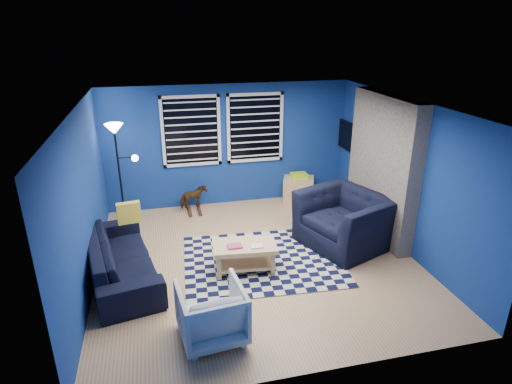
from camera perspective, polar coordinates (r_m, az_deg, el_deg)
floor at (r=7.05m, az=0.13°, el=-9.02°), size 5.00×5.00×0.00m
ceiling at (r=6.17m, az=0.15°, el=11.39°), size 5.00×5.00×0.00m
wall_back at (r=8.84m, az=-3.66°, el=6.18°), size 5.00×0.00×5.00m
wall_left at (r=6.44m, az=-22.04°, el=-1.39°), size 0.00×5.00×5.00m
wall_right at (r=7.46m, az=19.17°, el=2.06°), size 0.00×5.00×5.00m
fireplace at (r=7.81m, az=16.35°, el=2.83°), size 0.65×2.00×2.50m
window_left at (r=8.62m, az=-8.63°, el=7.99°), size 1.17×0.06×1.42m
window_right at (r=8.82m, az=-0.11°, el=8.54°), size 1.17×0.06×1.42m
tv at (r=9.06m, az=12.42°, el=7.09°), size 0.07×1.00×0.58m
rug at (r=7.03m, az=0.86°, el=-9.07°), size 2.62×2.16×0.02m
sofa at (r=6.77m, az=-17.59°, el=-8.35°), size 2.37×1.29×0.65m
armchair_big at (r=7.47m, az=11.69°, el=-3.72°), size 1.75×1.65×0.91m
armchair_bent at (r=5.36m, az=-5.96°, el=-15.69°), size 0.85×0.86×0.71m
rocking_horse at (r=8.76m, az=-8.34°, el=-0.71°), size 0.44×0.60×0.46m
coffee_table at (r=6.61m, az=-1.55°, el=-7.96°), size 1.01×0.65×0.48m
cabinet at (r=9.26m, az=5.68°, el=0.48°), size 0.74×0.62×0.62m
floor_lamp at (r=8.13m, az=-18.04°, el=6.23°), size 0.53×0.32×1.93m
throw_pillow at (r=6.99m, az=-16.60°, el=-2.67°), size 0.37×0.16×0.34m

